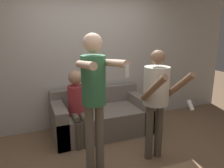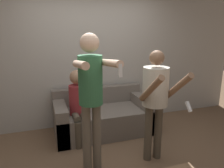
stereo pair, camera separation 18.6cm
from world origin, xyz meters
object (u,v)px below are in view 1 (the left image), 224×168
(person_standing_left, at_px, (94,90))
(person_standing_right, at_px, (157,93))
(couch, at_px, (101,117))
(person_seated, at_px, (77,104))

(person_standing_left, distance_m, person_standing_right, 0.90)
(person_standing_left, bearing_deg, couch, 67.78)
(couch, xyz_separation_m, person_standing_left, (-0.44, -1.09, 0.85))
(couch, bearing_deg, person_seated, -156.93)
(person_standing_right, bearing_deg, person_seated, 135.62)
(person_standing_left, relative_size, person_standing_right, 1.14)
(person_standing_right, distance_m, person_seated, 1.31)
(couch, relative_size, person_seated, 1.42)
(person_standing_right, bearing_deg, person_standing_left, -179.72)
(couch, distance_m, person_standing_left, 1.45)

